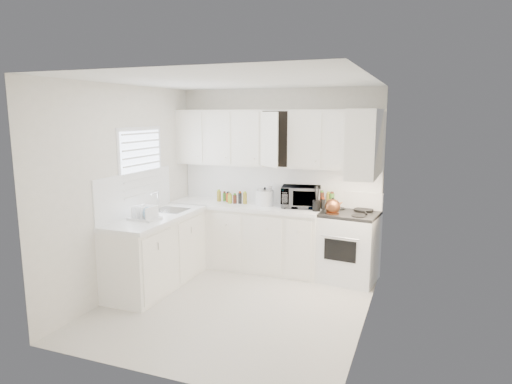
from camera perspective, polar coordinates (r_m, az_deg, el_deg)
The scene contains 37 objects.
floor at distance 5.52m, azimuth -2.66°, elevation -14.09°, with size 3.20×3.20×0.00m, color silver.
ceiling at distance 5.06m, azimuth -2.91°, elevation 13.93°, with size 3.20×3.20×0.00m, color white.
wall_back at distance 6.61m, azimuth 2.78°, elevation 1.69°, with size 3.00×3.00×0.00m, color white.
wall_front at distance 3.76m, azimuth -12.62°, elevation -4.91°, with size 3.00×3.00×0.00m, color white.
wall_left at distance 5.89m, azimuth -16.28°, elevation 0.28°, with size 3.20×3.20×0.00m, color white.
wall_right at distance 4.75m, azimuth 14.07°, elevation -1.88°, with size 3.20×3.20×0.00m, color white.
window_blinds at distance 6.12m, azimuth -14.28°, elevation 3.09°, with size 0.06×0.96×1.06m, color white, non-canonical shape.
lower_cabinets_back at distance 6.64m, azimuth -1.31°, elevation -5.77°, with size 2.22×0.60×0.90m, color white, non-canonical shape.
lower_cabinets_left at distance 6.07m, azimuth -12.47°, elevation -7.52°, with size 0.60×1.60×0.90m, color white, non-canonical shape.
countertop_back at distance 6.52m, azimuth -1.36°, elevation -1.77°, with size 2.24×0.64×0.05m, color white.
countertop_left at distance 5.94m, azimuth -12.56°, elevation -3.16°, with size 0.64×1.62×0.05m, color white.
backsplash_back at distance 6.61m, azimuth 2.74°, elevation 1.03°, with size 2.98×0.02×0.55m, color white.
backsplash_left at distance 6.05m, azimuth -15.04°, elevation -0.13°, with size 0.02×1.60×0.55m, color white.
upper_cabinets_back at distance 6.43m, azimuth 2.33°, elevation 3.25°, with size 3.00×0.33×0.80m, color white, non-canonical shape.
upper_cabinets_right at distance 5.53m, azimuth 13.49°, elevation 1.90°, with size 0.33×0.90×0.80m, color white, non-canonical shape.
sink at distance 6.20m, azimuth -10.84°, elevation -1.19°, with size 0.42×0.38×0.30m, color gray, non-canonical shape.
stove at distance 6.21m, azimuth 11.52°, elevation -5.63°, with size 0.78×0.64×1.20m, color white, non-canonical shape.
tea_kettle at distance 5.98m, azimuth 9.72°, elevation -1.68°, with size 0.25×0.21×0.23m, color brown, non-canonical shape.
frying_pan at distance 6.26m, azimuth 13.50°, elevation -2.17°, with size 0.26×0.44×0.04m, color black, non-canonical shape.
microwave at distance 6.30m, azimuth 5.73°, elevation -0.31°, with size 0.54×0.30×0.36m, color gray.
rice_cooker at distance 6.41m, azimuth 1.13°, elevation -0.55°, with size 0.26×0.26×0.26m, color white, non-canonical shape.
paper_towel at distance 6.54m, azimuth 1.53°, elevation -0.30°, with size 0.12×0.12×0.27m, color white.
utensil_crock at distance 6.08m, azimuth 7.70°, elevation -0.77°, with size 0.12×0.12×0.35m, color black, non-canonical shape.
dish_rack at distance 5.73m, azimuth -13.99°, elevation -2.43°, with size 0.36×0.27×0.20m, color white, non-canonical shape.
spice_left_0 at distance 6.80m, azimuth -4.54°, elevation -0.53°, with size 0.06×0.06×0.13m, color olive.
spice_left_1 at distance 6.69m, azimuth -4.29°, elevation -0.71°, with size 0.06×0.06×0.13m, color #3E7C29.
spice_left_2 at distance 6.74m, azimuth -3.39°, elevation -0.62°, with size 0.06×0.06×0.13m, color #B33D17.
spice_left_3 at distance 6.63m, azimuth -3.11°, elevation -0.79°, with size 0.06×0.06×0.13m, color #A0B92B.
spice_left_4 at distance 6.68m, azimuth -2.21°, elevation -0.70°, with size 0.06×0.06×0.13m, color #4E2316.
spice_left_5 at distance 6.57m, azimuth -1.92°, elevation -0.88°, with size 0.06×0.06×0.13m, color black.
spice_left_6 at distance 6.62m, azimuth -1.02°, elevation -0.79°, with size 0.06×0.06×0.13m, color olive.
sauce_right_0 at distance 6.36m, azimuth 7.34°, elevation -1.04°, with size 0.06×0.06×0.19m, color #B33D17.
sauce_right_1 at distance 6.29m, azimuth 7.69°, elevation -1.17°, with size 0.06×0.06×0.19m, color #A0B92B.
sauce_right_2 at distance 6.34m, azimuth 8.30°, elevation -1.10°, with size 0.06×0.06×0.19m, color #4E2316.
sauce_right_3 at distance 6.27m, azimuth 8.67°, elevation -1.23°, with size 0.06×0.06×0.19m, color black.
sauce_right_4 at distance 6.32m, azimuth 9.27°, elevation -1.17°, with size 0.06×0.06×0.19m, color olive.
sauce_right_5 at distance 6.25m, azimuth 9.66°, elevation -1.30°, with size 0.06×0.06×0.19m, color #3E7C29.
Camera 1 is at (2.02, -4.62, 2.25)m, focal length 31.50 mm.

